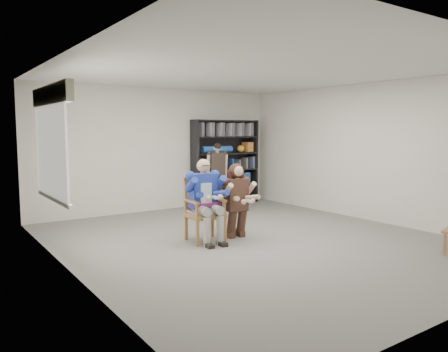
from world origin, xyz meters
TOP-DOWN VIEW (x-y plane):
  - room_shell at (0.00, 0.00)m, footprint 6.00×7.00m
  - floor at (0.00, 0.00)m, footprint 6.00×7.00m
  - window_left at (-2.95, 1.00)m, footprint 0.16×2.00m
  - armchair at (-0.70, 0.42)m, footprint 0.69×0.67m
  - seated_man at (-0.70, 0.42)m, footprint 0.69×0.90m
  - kneeling_woman at (-0.12, 0.30)m, footprint 0.63×0.91m
  - bookshelf at (1.70, 3.28)m, footprint 1.80×0.38m
  - standing_man at (1.11, 2.77)m, footprint 0.53×0.38m

SIDE VIEW (x-z plane):
  - floor at x=0.00m, z-range -0.01..0.01m
  - armchair at x=-0.70m, z-range 0.00..1.07m
  - kneeling_woman at x=-0.12m, z-range 0.00..1.27m
  - seated_man at x=-0.70m, z-range 0.00..1.39m
  - standing_man at x=1.11m, z-range 0.00..1.56m
  - bookshelf at x=1.70m, z-range 0.00..2.10m
  - room_shell at x=0.00m, z-range 0.00..2.80m
  - window_left at x=-2.95m, z-range 0.76..2.50m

